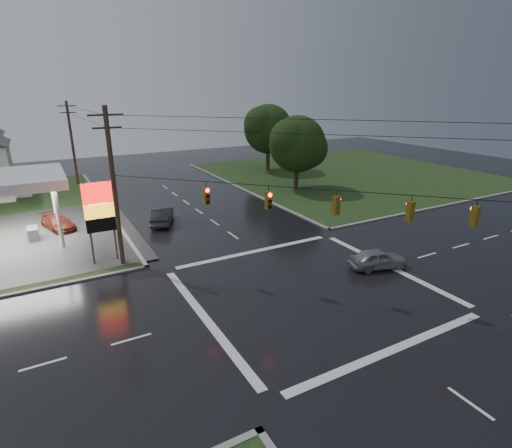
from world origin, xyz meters
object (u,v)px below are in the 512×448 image
tree_ne_near (298,144)px  pylon_sign (99,209)px  utility_pole_nw (114,187)px  utility_pole_n (72,142)px  car_north (162,215)px  tree_ne_far (269,129)px  car_crossing (378,259)px  car_pump (58,223)px

tree_ne_near → pylon_sign: bearing=-155.0°
pylon_sign → utility_pole_nw: utility_pole_nw is taller
utility_pole_nw → utility_pole_n: bearing=90.0°
utility_pole_nw → car_north: 10.42m
tree_ne_far → car_north: (-21.52, -16.88, -5.40)m
tree_ne_near → car_crossing: 23.70m
utility_pole_n → car_pump: (-3.50, -18.10, -4.83)m
utility_pole_n → car_crossing: bearing=-67.5°
utility_pole_nw → utility_pole_n: utility_pole_nw is taller
car_north → car_pump: car_north is taller
pylon_sign → utility_pole_nw: size_ratio=0.55×
tree_ne_near → car_pump: tree_ne_near is taller
pylon_sign → utility_pole_nw: 2.22m
pylon_sign → tree_ne_near: (24.64, 11.49, 1.55)m
car_crossing → car_pump: (-19.11, 19.67, -0.05)m
utility_pole_n → car_crossing: utility_pole_n is taller
pylon_sign → tree_ne_near: tree_ne_near is taller
pylon_sign → tree_ne_far: size_ratio=0.61×
car_pump → tree_ne_far: bearing=7.4°
tree_ne_near → car_north: size_ratio=1.89×
tree_ne_near → car_north: 19.74m
pylon_sign → car_north: bearing=47.2°
utility_pole_n → car_crossing: 41.14m
utility_pole_nw → utility_pole_n: size_ratio=1.05×
utility_pole_nw → tree_ne_far: utility_pole_nw is taller
tree_ne_near → utility_pole_nw: bearing=-152.1°
pylon_sign → utility_pole_n: 27.56m
utility_pole_nw → tree_ne_far: bearing=42.6°
utility_pole_n → tree_ne_near: bearing=-34.1°
pylon_sign → tree_ne_far: tree_ne_far is taller
tree_ne_far → utility_pole_n: bearing=171.5°
car_pump → tree_ne_near: bearing=-13.2°
tree_ne_near → car_pump: size_ratio=2.04×
tree_ne_far → car_pump: (-30.15, -14.09, -5.54)m
car_north → car_pump: (-8.63, 2.79, -0.14)m
utility_pole_n → car_crossing: (15.61, -37.77, -4.78)m
car_crossing → car_pump: car_crossing is taller
car_crossing → car_north: bearing=47.9°
tree_ne_near → car_crossing: (-8.03, -21.76, -4.87)m
tree_ne_far → car_crossing: bearing=-108.1°
utility_pole_n → tree_ne_far: (26.65, -4.01, 0.71)m
car_north → tree_ne_far: bearing=-118.8°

